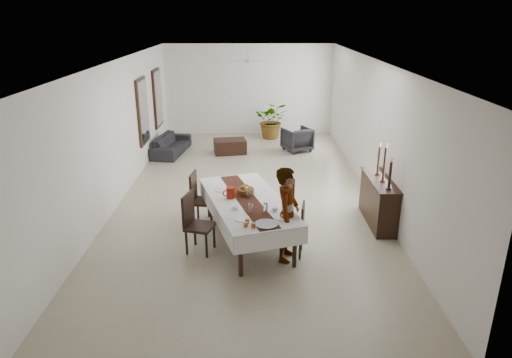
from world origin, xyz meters
name	(u,v)px	position (x,y,z in m)	size (l,w,h in m)	color
floor	(247,193)	(0.00, 0.00, 0.00)	(6.00, 12.00, 0.00)	#BBB195
ceiling	(246,61)	(0.00, 0.00, 3.20)	(6.00, 12.00, 0.02)	silver
wall_back	(249,90)	(0.00, 6.00, 1.60)	(6.00, 0.02, 3.20)	white
wall_front	(240,260)	(0.00, -6.00, 1.60)	(6.00, 0.02, 3.20)	white
wall_left	(120,130)	(-3.00, 0.00, 1.60)	(0.02, 12.00, 3.20)	white
wall_right	(374,130)	(3.00, 0.00, 1.60)	(0.02, 12.00, 3.20)	white
dining_table_top	(247,201)	(0.03, -2.43, 0.80)	(1.11, 2.66, 0.06)	black
table_leg_fl	(241,256)	(-0.06, -3.78, 0.39)	(0.08, 0.08, 0.78)	black
table_leg_fr	(295,247)	(0.87, -3.49, 0.39)	(0.08, 0.08, 0.78)	black
table_leg_bl	(209,200)	(-0.81, -1.36, 0.39)	(0.08, 0.08, 0.78)	black
table_leg_br	(252,195)	(0.12, -1.08, 0.39)	(0.08, 0.08, 0.78)	black
tablecloth_top	(247,200)	(0.03, -2.43, 0.84)	(1.31, 2.86, 0.01)	white
tablecloth_drape_left	(214,212)	(-0.59, -2.62, 0.68)	(0.01, 2.86, 0.33)	white
tablecloth_drape_right	(278,203)	(0.65, -2.24, 0.68)	(0.01, 2.86, 0.33)	silver
tablecloth_drape_near	(271,240)	(0.45, -3.79, 0.68)	(1.31, 0.01, 0.33)	white
tablecloth_drape_far	(229,183)	(-0.40, -1.07, 0.68)	(1.31, 0.01, 0.33)	white
table_runner	(247,199)	(0.03, -2.43, 0.85)	(0.39, 2.77, 0.00)	#512317
red_pitcher	(231,193)	(-0.29, -2.35, 0.95)	(0.17, 0.17, 0.22)	#98190B
pitcher_handle	(226,193)	(-0.38, -2.38, 0.95)	(0.13, 0.13, 0.02)	#9A0B0F
wine_glass_near	(266,209)	(0.37, -3.08, 0.94)	(0.08, 0.08, 0.19)	white
wine_glass_mid	(251,208)	(0.10, -3.04, 0.94)	(0.08, 0.08, 0.19)	white
wine_glass_far	(249,193)	(0.06, -2.36, 0.94)	(0.08, 0.08, 0.19)	white
teacup_right	(275,209)	(0.54, -2.96, 0.88)	(0.10, 0.10, 0.07)	silver
saucer_right	(275,210)	(0.54, -2.96, 0.85)	(0.17, 0.17, 0.01)	white
teacup_left	(235,208)	(-0.18, -2.90, 0.88)	(0.10, 0.10, 0.07)	white
saucer_left	(235,209)	(-0.18, -2.90, 0.85)	(0.17, 0.17, 0.01)	white
plate_near_right	(283,218)	(0.67, -3.27, 0.85)	(0.27, 0.27, 0.02)	white
bread_near_right	(283,216)	(0.67, -3.27, 0.88)	(0.10, 0.10, 0.10)	tan
plate_near_left	(242,219)	(-0.04, -3.32, 0.85)	(0.27, 0.27, 0.02)	white
plate_far_left	(221,190)	(-0.49, -1.95, 0.85)	(0.27, 0.27, 0.02)	white
serving_tray	(266,224)	(0.37, -3.54, 0.85)	(0.40, 0.40, 0.02)	#414146
jam_jar_a	(253,225)	(0.15, -3.64, 0.89)	(0.07, 0.07, 0.08)	#943D15
jam_jar_b	(246,224)	(0.02, -3.61, 0.89)	(0.07, 0.07, 0.08)	#9A5D16
jam_jar_c	(247,221)	(0.04, -3.49, 0.89)	(0.07, 0.07, 0.08)	#984116
fruit_basket	(246,191)	(0.00, -2.15, 0.90)	(0.33, 0.33, 0.11)	brown
fruit_red	(247,187)	(0.02, -2.12, 0.98)	(0.10, 0.10, 0.10)	#A11015
fruit_green	(243,187)	(-0.05, -2.13, 0.98)	(0.09, 0.09, 0.09)	olive
fruit_yellow	(246,188)	(0.01, -2.20, 0.98)	(0.09, 0.09, 0.09)	yellow
chair_right_near_seat	(292,232)	(0.85, -3.03, 0.44)	(0.42, 0.42, 0.05)	black
chair_right_near_leg_fl	(300,249)	(0.99, -3.23, 0.21)	(0.04, 0.04, 0.42)	black
chair_right_near_leg_fr	(301,240)	(1.05, -2.89, 0.21)	(0.04, 0.04, 0.42)	black
chair_right_near_leg_bl	(281,247)	(0.65, -3.17, 0.21)	(0.04, 0.04, 0.42)	black
chair_right_near_leg_br	(283,239)	(0.71, -2.83, 0.21)	(0.04, 0.04, 0.42)	black
chair_right_near_back	(303,219)	(1.04, -3.06, 0.73)	(0.42, 0.04, 0.54)	black
chair_right_far_seat	(282,202)	(0.75, -1.62, 0.45)	(0.43, 0.43, 0.05)	black
chair_right_far_leg_fl	(292,215)	(0.96, -1.76, 0.21)	(0.04, 0.04, 0.43)	black
chair_right_far_leg_fr	(287,208)	(0.89, -1.41, 0.21)	(0.04, 0.04, 0.43)	black
chair_right_far_leg_bl	(275,216)	(0.61, -1.83, 0.21)	(0.04, 0.04, 0.43)	black
chair_right_far_leg_br	(271,209)	(0.54, -1.48, 0.21)	(0.04, 0.04, 0.43)	black
chair_right_far_back	(291,188)	(0.94, -1.58, 0.75)	(0.43, 0.04, 0.55)	black
chair_left_near_seat	(200,227)	(-0.84, -2.91, 0.50)	(0.48, 0.48, 0.05)	black
chair_left_near_leg_fl	(195,234)	(-0.97, -2.66, 0.24)	(0.05, 0.05, 0.47)	black
chair_left_near_leg_fr	(186,243)	(-1.08, -3.04, 0.24)	(0.05, 0.05, 0.47)	black
chair_left_near_leg_bl	(214,236)	(-0.59, -2.77, 0.24)	(0.05, 0.05, 0.47)	black
chair_left_near_leg_br	(206,246)	(-0.70, -3.15, 0.24)	(0.05, 0.05, 0.47)	black
chair_left_near_back	(188,209)	(-1.05, -2.85, 0.83)	(0.48, 0.04, 0.61)	black
chair_left_far_seat	(204,201)	(-0.88, -1.69, 0.49)	(0.47, 0.47, 0.05)	black
chair_left_far_leg_fl	(198,209)	(-1.05, -1.47, 0.23)	(0.05, 0.05, 0.47)	black
chair_left_far_leg_fr	(193,216)	(-1.10, -1.86, 0.23)	(0.05, 0.05, 0.47)	black
chair_left_far_leg_bl	(215,209)	(-0.67, -1.52, 0.23)	(0.05, 0.05, 0.47)	black
chair_left_far_leg_br	(211,217)	(-0.72, -1.91, 0.23)	(0.05, 0.05, 0.47)	black
chair_left_far_back	(193,187)	(-1.10, -1.66, 0.82)	(0.47, 0.04, 0.60)	black
woman	(287,214)	(0.75, -3.18, 0.87)	(0.63, 0.42, 1.74)	gray
sideboard_body	(378,202)	(2.78, -1.69, 0.48)	(0.42, 1.58, 0.95)	black
sideboard_top	(381,180)	(2.78, -1.69, 0.97)	(0.46, 1.65, 0.03)	black
candlestick_near_base	(389,189)	(2.78, -2.27, 1.00)	(0.11, 0.11, 0.03)	black
candlestick_near_shaft	(390,175)	(2.78, -2.27, 1.28)	(0.05, 0.05, 0.53)	black
candlestick_near_candle	(392,160)	(2.78, -2.27, 1.58)	(0.04, 0.04, 0.08)	beige
candlestick_mid_base	(383,181)	(2.78, -1.85, 1.00)	(0.11, 0.11, 0.03)	black
candlestick_mid_shaft	(384,164)	(2.78, -1.85, 1.36)	(0.05, 0.05, 0.69)	black
candlestick_mid_candle	(386,146)	(2.78, -1.85, 1.74)	(0.04, 0.04, 0.08)	beige
candlestick_far_base	(377,174)	(2.78, -1.43, 1.00)	(0.11, 0.11, 0.03)	black
candlestick_far_shaft	(379,160)	(2.78, -1.43, 1.30)	(0.05, 0.05, 0.58)	black
candlestick_far_candle	(380,145)	(2.78, -1.43, 1.64)	(0.04, 0.04, 0.08)	silver
sofa	(171,144)	(-2.44, 3.44, 0.28)	(1.95, 0.76, 0.57)	#252327
armchair	(297,139)	(1.56, 3.70, 0.38)	(0.81, 0.83, 0.76)	#2D2A2F
coffee_table	(230,146)	(-0.59, 3.44, 0.22)	(0.99, 0.66, 0.44)	black
potted_plant	(272,120)	(0.82, 5.30, 0.65)	(1.16, 1.01, 1.29)	#2C5923
mirror_frame_near	(143,111)	(-2.96, 2.20, 1.60)	(0.06, 1.05, 1.85)	black
mirror_glass_near	(144,111)	(-2.92, 2.20, 1.60)	(0.01, 0.90, 1.70)	white
mirror_frame_far	(157,98)	(-2.96, 4.30, 1.60)	(0.06, 1.05, 1.85)	black
mirror_glass_far	(158,98)	(-2.92, 4.30, 1.60)	(0.01, 0.90, 1.70)	silver
fan_rod	(248,54)	(0.00, 3.00, 3.10)	(0.04, 0.04, 0.20)	white
fan_hub	(248,61)	(0.00, 3.00, 2.90)	(0.16, 0.16, 0.08)	white
fan_blade_n	(248,60)	(0.00, 3.35, 2.90)	(0.10, 0.55, 0.01)	white
fan_blade_s	(248,62)	(0.00, 2.65, 2.90)	(0.10, 0.55, 0.01)	silver
fan_blade_e	(260,61)	(0.35, 3.00, 2.90)	(0.55, 0.10, 0.01)	silver
fan_blade_w	(236,61)	(-0.35, 3.00, 2.90)	(0.55, 0.10, 0.01)	silver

